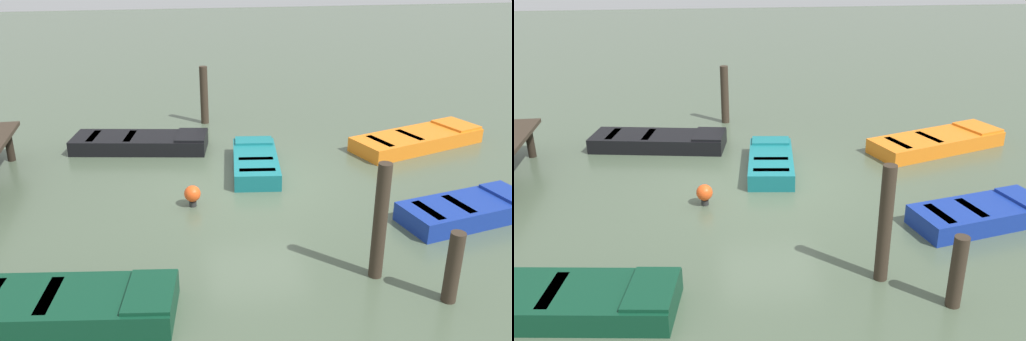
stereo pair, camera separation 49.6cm
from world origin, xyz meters
TOP-DOWN VIEW (x-y plane):
  - ground_plane at (0.00, 0.00)m, footprint 80.00×80.00m
  - rowboat_blue at (-2.53, -3.98)m, footprint 1.67×2.94m
  - rowboat_orange at (1.80, -4.97)m, footprint 2.45×4.08m
  - rowboat_black at (2.90, 2.73)m, footprint 1.87×3.84m
  - rowboat_teal at (0.87, -0.14)m, footprint 2.78×1.42m
  - rowboat_dark_green at (-4.44, 3.68)m, footprint 1.69×3.43m
  - mooring_piling_near_right at (-4.19, -1.35)m, footprint 0.23×0.23m
  - mooring_piling_center at (-5.06, -2.25)m, footprint 0.24×0.24m
  - mooring_piling_far_left at (5.06, 0.78)m, footprint 0.25×0.25m
  - marker_buoy at (-0.93, 1.57)m, footprint 0.36×0.36m

SIDE VIEW (x-z plane):
  - ground_plane at x=0.00m, z-range 0.00..0.00m
  - rowboat_orange at x=1.80m, z-range -0.01..0.45m
  - rowboat_black at x=2.90m, z-range -0.01..0.45m
  - rowboat_dark_green at x=-4.44m, z-range -0.01..0.45m
  - rowboat_blue at x=-2.53m, z-range -0.01..0.45m
  - rowboat_teal at x=0.87m, z-range -0.01..0.45m
  - marker_buoy at x=-0.93m, z-range 0.05..0.53m
  - mooring_piling_center at x=-5.06m, z-range 0.00..1.23m
  - mooring_piling_far_left at x=5.06m, z-range 0.00..1.82m
  - mooring_piling_near_right at x=-4.19m, z-range 0.00..2.09m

